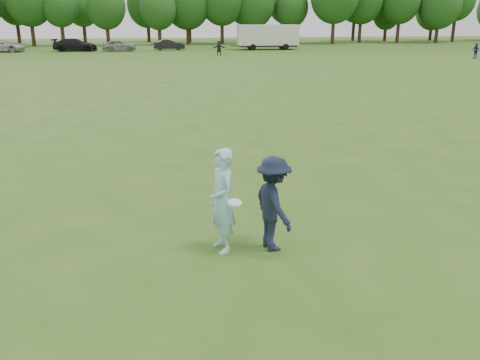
{
  "coord_description": "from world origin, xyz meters",
  "views": [
    {
      "loc": [
        -1.42,
        -8.54,
        4.36
      ],
      "look_at": [
        0.07,
        1.4,
        1.1
      ],
      "focal_mm": 38.0,
      "sensor_mm": 36.0,
      "label": 1
    }
  ],
  "objects_px": {
    "thrower": "(222,201)",
    "car_f": "(169,45)",
    "defender": "(273,204)",
    "player_far_d": "(219,48)",
    "car_e": "(119,45)",
    "player_far_b": "(476,51)",
    "cargo_trailer": "(268,36)",
    "car_d": "(75,45)",
    "car_c": "(2,46)",
    "field_cone": "(444,61)"
  },
  "relations": [
    {
      "from": "car_c",
      "to": "field_cone",
      "type": "bearing_deg",
      "value": -111.31
    },
    {
      "from": "defender",
      "to": "player_far_d",
      "type": "height_order",
      "value": "defender"
    },
    {
      "from": "player_far_d",
      "to": "cargo_trailer",
      "type": "bearing_deg",
      "value": 44.8
    },
    {
      "from": "car_d",
      "to": "car_e",
      "type": "height_order",
      "value": "car_d"
    },
    {
      "from": "car_f",
      "to": "car_e",
      "type": "bearing_deg",
      "value": 97.83
    },
    {
      "from": "player_far_b",
      "to": "player_far_d",
      "type": "xyz_separation_m",
      "value": [
        -26.44,
        8.18,
        0.02
      ]
    },
    {
      "from": "player_far_b",
      "to": "thrower",
      "type": "bearing_deg",
      "value": -50.22
    },
    {
      "from": "cargo_trailer",
      "to": "player_far_b",
      "type": "bearing_deg",
      "value": -43.05
    },
    {
      "from": "player_far_d",
      "to": "car_f",
      "type": "xyz_separation_m",
      "value": [
        -5.49,
        10.52,
        -0.14
      ]
    },
    {
      "from": "player_far_b",
      "to": "car_f",
      "type": "bearing_deg",
      "value": -133.36
    },
    {
      "from": "player_far_d",
      "to": "car_c",
      "type": "xyz_separation_m",
      "value": [
        -26.09,
        9.67,
        -0.06
      ]
    },
    {
      "from": "thrower",
      "to": "player_far_d",
      "type": "distance_m",
      "value": 50.5
    },
    {
      "from": "car_c",
      "to": "car_e",
      "type": "height_order",
      "value": "car_c"
    },
    {
      "from": "player_far_b",
      "to": "car_c",
      "type": "distance_m",
      "value": 55.48
    },
    {
      "from": "thrower",
      "to": "defender",
      "type": "bearing_deg",
      "value": 70.08
    },
    {
      "from": "defender",
      "to": "player_far_d",
      "type": "distance_m",
      "value": 50.48
    },
    {
      "from": "thrower",
      "to": "car_c",
      "type": "relative_size",
      "value": 0.38
    },
    {
      "from": "defender",
      "to": "car_d",
      "type": "height_order",
      "value": "defender"
    },
    {
      "from": "defender",
      "to": "cargo_trailer",
      "type": "xyz_separation_m",
      "value": [
        12.04,
        59.75,
        0.84
      ]
    },
    {
      "from": "car_f",
      "to": "field_cone",
      "type": "xyz_separation_m",
      "value": [
        26.0,
        -22.96,
        -0.52
      ]
    },
    {
      "from": "player_far_b",
      "to": "field_cone",
      "type": "distance_m",
      "value": 7.32
    },
    {
      "from": "car_d",
      "to": "field_cone",
      "type": "xyz_separation_m",
      "value": [
        37.86,
        -22.31,
        -0.64
      ]
    },
    {
      "from": "defender",
      "to": "player_far_b",
      "type": "relative_size",
      "value": 1.18
    },
    {
      "from": "thrower",
      "to": "car_d",
      "type": "relative_size",
      "value": 0.37
    },
    {
      "from": "car_e",
      "to": "cargo_trailer",
      "type": "relative_size",
      "value": 0.47
    },
    {
      "from": "car_c",
      "to": "thrower",
      "type": "bearing_deg",
      "value": -156.93
    },
    {
      "from": "car_f",
      "to": "thrower",
      "type": "bearing_deg",
      "value": 174.71
    },
    {
      "from": "defender",
      "to": "player_far_d",
      "type": "xyz_separation_m",
      "value": [
        4.5,
        50.27,
        -0.12
      ]
    },
    {
      "from": "player_far_b",
      "to": "car_c",
      "type": "xyz_separation_m",
      "value": [
        -52.53,
        17.85,
        -0.04
      ]
    },
    {
      "from": "thrower",
      "to": "car_f",
      "type": "bearing_deg",
      "value": 164.46
    },
    {
      "from": "car_f",
      "to": "player_far_d",
      "type": "bearing_deg",
      "value": -157.75
    },
    {
      "from": "player_far_d",
      "to": "field_cone",
      "type": "xyz_separation_m",
      "value": [
        20.51,
        -12.44,
        -0.66
      ]
    },
    {
      "from": "defender",
      "to": "player_far_b",
      "type": "height_order",
      "value": "defender"
    },
    {
      "from": "thrower",
      "to": "car_c",
      "type": "bearing_deg",
      "value": -176.56
    },
    {
      "from": "thrower",
      "to": "player_far_d",
      "type": "relative_size",
      "value": 1.25
    },
    {
      "from": "car_d",
      "to": "thrower",
      "type": "bearing_deg",
      "value": -164.78
    },
    {
      "from": "thrower",
      "to": "car_f",
      "type": "xyz_separation_m",
      "value": [
        -0.01,
        60.72,
        -0.35
      ]
    },
    {
      "from": "player_far_b",
      "to": "cargo_trailer",
      "type": "relative_size",
      "value": 0.18
    },
    {
      "from": "car_c",
      "to": "field_cone",
      "type": "distance_m",
      "value": 51.59
    },
    {
      "from": "field_cone",
      "to": "defender",
      "type": "bearing_deg",
      "value": -123.46
    },
    {
      "from": "car_e",
      "to": "car_f",
      "type": "relative_size",
      "value": 1.03
    },
    {
      "from": "player_far_d",
      "to": "cargo_trailer",
      "type": "distance_m",
      "value": 12.15
    },
    {
      "from": "car_f",
      "to": "cargo_trailer",
      "type": "bearing_deg",
      "value": -99.92
    },
    {
      "from": "thrower",
      "to": "player_far_d",
      "type": "xyz_separation_m",
      "value": [
        5.48,
        50.2,
        -0.2
      ]
    },
    {
      "from": "defender",
      "to": "car_e",
      "type": "xyz_separation_m",
      "value": [
        -7.31,
        59.33,
        -0.22
      ]
    },
    {
      "from": "defender",
      "to": "car_e",
      "type": "relative_size",
      "value": 0.44
    },
    {
      "from": "thrower",
      "to": "car_f",
      "type": "distance_m",
      "value": 60.73
    },
    {
      "from": "thrower",
      "to": "cargo_trailer",
      "type": "relative_size",
      "value": 0.23
    },
    {
      "from": "car_e",
      "to": "cargo_trailer",
      "type": "distance_m",
      "value": 19.39
    },
    {
      "from": "defender",
      "to": "car_c",
      "type": "bearing_deg",
      "value": 6.24
    }
  ]
}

